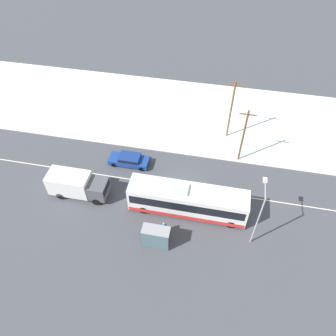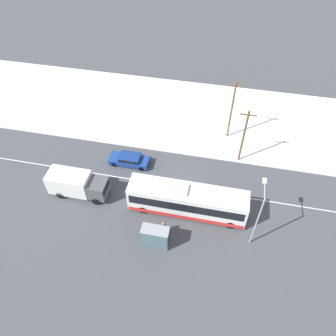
{
  "view_description": "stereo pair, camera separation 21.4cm",
  "coord_description": "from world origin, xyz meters",
  "px_view_note": "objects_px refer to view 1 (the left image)",
  "views": [
    {
      "loc": [
        3.04,
        -22.89,
        28.12
      ],
      "look_at": [
        -1.79,
        1.28,
        1.4
      ],
      "focal_mm": 35.0,
      "sensor_mm": 36.0,
      "label": 1
    },
    {
      "loc": [
        3.25,
        -22.84,
        28.12
      ],
      "look_at": [
        -1.79,
        1.28,
        1.4
      ],
      "focal_mm": 35.0,
      "sensor_mm": 36.0,
      "label": 2
    }
  ],
  "objects_px": {
    "sedan_car": "(129,159)",
    "pedestrian_at_stop": "(164,227)",
    "city_bus": "(188,201)",
    "bus_shelter": "(155,236)",
    "box_truck": "(77,184)",
    "utility_pole_roadside": "(243,136)",
    "streetlamp": "(260,211)",
    "utility_pole_snowlot": "(231,109)"
  },
  "relations": [
    {
      "from": "sedan_car",
      "to": "utility_pole_roadside",
      "type": "height_order",
      "value": "utility_pole_roadside"
    },
    {
      "from": "streetlamp",
      "to": "utility_pole_snowlot",
      "type": "xyz_separation_m",
      "value": [
        -3.45,
        14.39,
        -0.14
      ]
    },
    {
      "from": "utility_pole_snowlot",
      "to": "box_truck",
      "type": "bearing_deg",
      "value": -140.06
    },
    {
      "from": "bus_shelter",
      "to": "streetlamp",
      "type": "bearing_deg",
      "value": 17.15
    },
    {
      "from": "streetlamp",
      "to": "utility_pole_snowlot",
      "type": "relative_size",
      "value": 0.85
    },
    {
      "from": "box_truck",
      "to": "sedan_car",
      "type": "distance_m",
      "value": 6.84
    },
    {
      "from": "bus_shelter",
      "to": "utility_pole_roadside",
      "type": "distance_m",
      "value": 15.09
    },
    {
      "from": "box_truck",
      "to": "bus_shelter",
      "type": "bearing_deg",
      "value": -25.59
    },
    {
      "from": "city_bus",
      "to": "sedan_car",
      "type": "bearing_deg",
      "value": 145.39
    },
    {
      "from": "streetlamp",
      "to": "utility_pole_snowlot",
      "type": "height_order",
      "value": "utility_pole_snowlot"
    },
    {
      "from": "city_bus",
      "to": "pedestrian_at_stop",
      "type": "distance_m",
      "value": 3.65
    },
    {
      "from": "pedestrian_at_stop",
      "to": "utility_pole_roadside",
      "type": "bearing_deg",
      "value": 60.23
    },
    {
      "from": "sedan_car",
      "to": "box_truck",
      "type": "bearing_deg",
      "value": 52.52
    },
    {
      "from": "city_bus",
      "to": "utility_pole_roadside",
      "type": "xyz_separation_m",
      "value": [
        4.82,
        8.49,
        2.13
      ]
    },
    {
      "from": "city_bus",
      "to": "box_truck",
      "type": "xyz_separation_m",
      "value": [
        -11.84,
        -0.07,
        -0.14
      ]
    },
    {
      "from": "bus_shelter",
      "to": "streetlamp",
      "type": "height_order",
      "value": "streetlamp"
    },
    {
      "from": "city_bus",
      "to": "sedan_car",
      "type": "relative_size",
      "value": 2.58
    },
    {
      "from": "bus_shelter",
      "to": "utility_pole_snowlot",
      "type": "relative_size",
      "value": 0.32
    },
    {
      "from": "utility_pole_snowlot",
      "to": "pedestrian_at_stop",
      "type": "bearing_deg",
      "value": -107.64
    },
    {
      "from": "pedestrian_at_stop",
      "to": "utility_pole_snowlot",
      "type": "relative_size",
      "value": 0.21
    },
    {
      "from": "utility_pole_roadside",
      "to": "utility_pole_snowlot",
      "type": "xyz_separation_m",
      "value": [
        -1.68,
        3.98,
        0.41
      ]
    },
    {
      "from": "sedan_car",
      "to": "pedestrian_at_stop",
      "type": "bearing_deg",
      "value": 125.01
    },
    {
      "from": "box_truck",
      "to": "pedestrian_at_stop",
      "type": "height_order",
      "value": "box_truck"
    },
    {
      "from": "utility_pole_roadside",
      "to": "city_bus",
      "type": "bearing_deg",
      "value": -119.58
    },
    {
      "from": "pedestrian_at_stop",
      "to": "bus_shelter",
      "type": "relative_size",
      "value": 0.66
    },
    {
      "from": "sedan_car",
      "to": "bus_shelter",
      "type": "height_order",
      "value": "bus_shelter"
    },
    {
      "from": "city_bus",
      "to": "sedan_car",
      "type": "xyz_separation_m",
      "value": [
        -7.71,
        5.32,
        -0.99
      ]
    },
    {
      "from": "city_bus",
      "to": "utility_pole_roadside",
      "type": "height_order",
      "value": "utility_pole_roadside"
    },
    {
      "from": "utility_pole_roadside",
      "to": "utility_pole_snowlot",
      "type": "relative_size",
      "value": 0.9
    },
    {
      "from": "sedan_car",
      "to": "bus_shelter",
      "type": "bearing_deg",
      "value": 118.59
    },
    {
      "from": "city_bus",
      "to": "utility_pole_roadside",
      "type": "relative_size",
      "value": 1.63
    },
    {
      "from": "bus_shelter",
      "to": "utility_pole_roadside",
      "type": "bearing_deg",
      "value": 61.62
    },
    {
      "from": "pedestrian_at_stop",
      "to": "bus_shelter",
      "type": "bearing_deg",
      "value": -106.82
    },
    {
      "from": "sedan_car",
      "to": "utility_pole_snowlot",
      "type": "bearing_deg",
      "value": -146.59
    },
    {
      "from": "city_bus",
      "to": "streetlamp",
      "type": "height_order",
      "value": "streetlamp"
    },
    {
      "from": "city_bus",
      "to": "box_truck",
      "type": "height_order",
      "value": "city_bus"
    },
    {
      "from": "sedan_car",
      "to": "city_bus",
      "type": "bearing_deg",
      "value": 145.39
    },
    {
      "from": "bus_shelter",
      "to": "utility_pole_roadside",
      "type": "relative_size",
      "value": 0.36
    },
    {
      "from": "bus_shelter",
      "to": "sedan_car",
      "type": "bearing_deg",
      "value": 118.59
    },
    {
      "from": "box_truck",
      "to": "streetlamp",
      "type": "bearing_deg",
      "value": -5.71
    },
    {
      "from": "city_bus",
      "to": "bus_shelter",
      "type": "bearing_deg",
      "value": -116.11
    },
    {
      "from": "bus_shelter",
      "to": "utility_pole_snowlot",
      "type": "xyz_separation_m",
      "value": [
        5.42,
        17.12,
        2.57
      ]
    }
  ]
}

